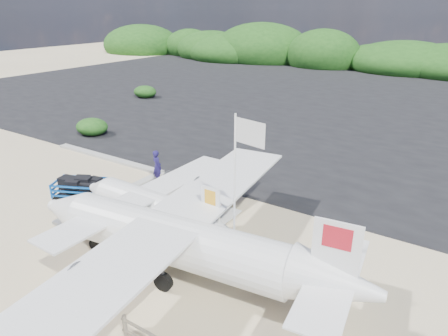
# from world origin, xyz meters

# --- Properties ---
(ground) EXTENTS (160.00, 160.00, 0.00)m
(ground) POSITION_xyz_m (0.00, 0.00, 0.00)
(ground) COLOR beige
(asphalt_apron) EXTENTS (90.00, 50.00, 0.04)m
(asphalt_apron) POSITION_xyz_m (0.00, 30.00, 0.00)
(asphalt_apron) COLOR #B2B2B2
(asphalt_apron) RESTS_ON ground
(lagoon) EXTENTS (9.00, 7.00, 0.40)m
(lagoon) POSITION_xyz_m (-9.00, 1.50, 0.00)
(lagoon) COLOR #B2B2B2
(lagoon) RESTS_ON ground
(vegetation_band) EXTENTS (124.00, 8.00, 4.40)m
(vegetation_band) POSITION_xyz_m (0.00, 55.00, 0.00)
(vegetation_band) COLOR #B2B2B2
(vegetation_band) RESTS_ON ground
(baggage_cart) EXTENTS (3.19, 2.61, 1.39)m
(baggage_cart) POSITION_xyz_m (-5.26, 0.15, 0.00)
(baggage_cart) COLOR blue
(baggage_cart) RESTS_ON ground
(flagpole) EXTENTS (1.26, 0.72, 5.93)m
(flagpole) POSITION_xyz_m (3.87, -0.61, 0.00)
(flagpole) COLOR white
(flagpole) RESTS_ON ground
(signboard) EXTENTS (1.61, 0.23, 1.32)m
(signboard) POSITION_xyz_m (5.75, -0.86, 0.00)
(signboard) COLOR #4C2115
(signboard) RESTS_ON ground
(crew_a) EXTENTS (0.79, 0.65, 1.86)m
(crew_a) POSITION_xyz_m (-3.87, 4.00, 0.93)
(crew_a) COLOR #1C1552
(crew_a) RESTS_ON ground
(crew_b) EXTENTS (1.03, 0.89, 1.81)m
(crew_b) POSITION_xyz_m (1.55, 1.41, 0.90)
(crew_b) COLOR #1C1552
(crew_b) RESTS_ON ground
(crew_c) EXTENTS (1.12, 0.74, 1.77)m
(crew_c) POSITION_xyz_m (-0.06, 3.59, 0.88)
(crew_c) COLOR #1C1552
(crew_c) RESTS_ON ground
(aircraft_small) EXTENTS (8.12, 8.12, 2.87)m
(aircraft_small) POSITION_xyz_m (-11.04, 28.16, 0.00)
(aircraft_small) COLOR #B2B2B2
(aircraft_small) RESTS_ON ground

